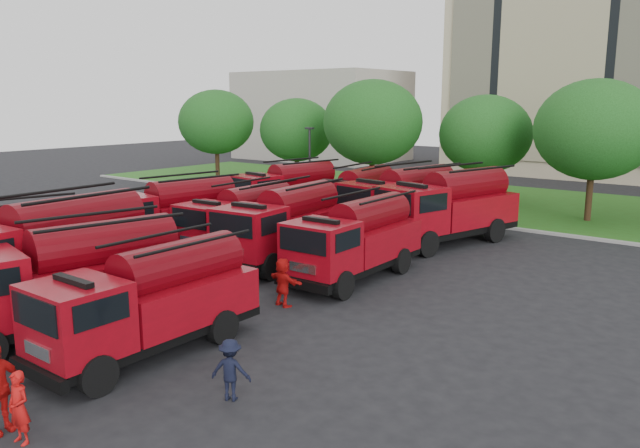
# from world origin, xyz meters

# --- Properties ---
(ground) EXTENTS (140.00, 140.00, 0.00)m
(ground) POSITION_xyz_m (0.00, 0.00, 0.00)
(ground) COLOR black
(ground) RESTS_ON ground
(lawn) EXTENTS (70.00, 16.00, 0.12)m
(lawn) POSITION_xyz_m (0.00, 26.00, 0.06)
(lawn) COLOR #274B14
(lawn) RESTS_ON ground
(curb) EXTENTS (70.00, 0.30, 0.14)m
(curb) POSITION_xyz_m (0.00, 17.90, 0.07)
(curb) COLOR gray
(curb) RESTS_ON ground
(apartment_building) EXTENTS (30.00, 14.18, 25.00)m
(apartment_building) POSITION_xyz_m (2.00, 47.94, 12.50)
(apartment_building) COLOR #C1AD90
(apartment_building) RESTS_ON ground
(side_building) EXTENTS (18.00, 12.00, 10.00)m
(side_building) POSITION_xyz_m (-30.00, 44.00, 5.00)
(side_building) COLOR #9F988D
(side_building) RESTS_ON ground
(tree_0) EXTENTS (6.30, 6.30, 7.70)m
(tree_0) POSITION_xyz_m (-24.00, 22.00, 5.02)
(tree_0) COLOR #382314
(tree_0) RESTS_ON ground
(tree_1) EXTENTS (5.71, 5.71, 6.98)m
(tree_1) POSITION_xyz_m (-16.00, 23.00, 4.55)
(tree_1) COLOR #382314
(tree_1) RESTS_ON ground
(tree_2) EXTENTS (6.72, 6.72, 8.22)m
(tree_2) POSITION_xyz_m (-8.00, 21.50, 5.35)
(tree_2) COLOR #382314
(tree_2) RESTS_ON ground
(tree_3) EXTENTS (5.88, 5.88, 7.19)m
(tree_3) POSITION_xyz_m (-1.00, 24.00, 4.68)
(tree_3) COLOR #382314
(tree_3) RESTS_ON ground
(tree_4) EXTENTS (6.55, 6.55, 8.01)m
(tree_4) POSITION_xyz_m (6.00, 22.50, 5.22)
(tree_4) COLOR #382314
(tree_4) RESTS_ON ground
(lamp_post_0) EXTENTS (0.60, 0.25, 5.11)m
(lamp_post_0) POSITION_xyz_m (-10.00, 17.20, 2.90)
(lamp_post_0) COLOR black
(lamp_post_0) RESTS_ON ground
(fire_truck_1) EXTENTS (3.32, 8.11, 3.62)m
(fire_truck_1) POSITION_xyz_m (-4.15, -4.02, 1.82)
(fire_truck_1) COLOR black
(fire_truck_1) RESTS_ON ground
(fire_truck_2) EXTENTS (3.89, 7.54, 3.27)m
(fire_truck_2) POSITION_xyz_m (-1.22, -4.90, 1.65)
(fire_truck_2) COLOR black
(fire_truck_2) RESTS_ON ground
(fire_truck_3) EXTENTS (2.45, 6.55, 2.97)m
(fire_truck_3) POSITION_xyz_m (1.92, -4.37, 1.49)
(fire_truck_3) COLOR black
(fire_truck_3) RESTS_ON ground
(fire_truck_4) EXTENTS (3.43, 7.32, 3.20)m
(fire_truck_4) POSITION_xyz_m (-7.64, 4.03, 1.61)
(fire_truck_4) COLOR black
(fire_truck_4) RESTS_ON ground
(fire_truck_5) EXTENTS (2.72, 6.70, 2.99)m
(fire_truck_5) POSITION_xyz_m (-4.44, 5.45, 1.51)
(fire_truck_5) COLOR black
(fire_truck_5) RESTS_ON ground
(fire_truck_6) EXTENTS (3.15, 7.31, 3.23)m
(fire_truck_6) POSITION_xyz_m (-1.69, 5.26, 1.63)
(fire_truck_6) COLOR black
(fire_truck_6) RESTS_ON ground
(fire_truck_7) EXTENTS (2.65, 6.83, 3.08)m
(fire_truck_7) POSITION_xyz_m (2.13, 5.06, 1.55)
(fire_truck_7) COLOR black
(fire_truck_7) RESTS_ON ground
(fire_truck_8) EXTENTS (3.49, 7.34, 3.21)m
(fire_truck_8) POSITION_xyz_m (-8.37, 13.16, 1.62)
(fire_truck_8) COLOR black
(fire_truck_8) RESTS_ON ground
(fire_truck_9) EXTENTS (3.03, 7.12, 3.15)m
(fire_truck_9) POSITION_xyz_m (-3.72, 13.58, 1.59)
(fire_truck_9) COLOR black
(fire_truck_9) RESTS_ON ground
(fire_truck_10) EXTENTS (3.75, 7.85, 3.43)m
(fire_truck_10) POSITION_xyz_m (-0.65, 13.31, 1.73)
(fire_truck_10) COLOR black
(fire_truck_10) RESTS_ON ground
(fire_truck_11) EXTENTS (4.51, 8.19, 3.54)m
(fire_truck_11) POSITION_xyz_m (2.16, 12.85, 1.78)
(fire_truck_11) COLOR black
(fire_truck_11) RESTS_ON ground
(firefighter_0) EXTENTS (0.60, 0.47, 1.53)m
(firefighter_0) POSITION_xyz_m (3.61, -8.86, 0.00)
(firefighter_0) COLOR #B40E0D
(firefighter_0) RESTS_ON ground
(firefighter_2) EXTENTS (0.74, 1.20, 1.96)m
(firefighter_2) POSITION_xyz_m (2.85, -8.94, 0.00)
(firefighter_2) COLOR #B40E0D
(firefighter_2) RESTS_ON ground
(firefighter_3) EXTENTS (1.07, 0.86, 1.47)m
(firefighter_3) POSITION_xyz_m (5.60, -4.93, 0.00)
(firefighter_3) COLOR black
(firefighter_3) RESTS_ON ground
(firefighter_4) EXTENTS (1.15, 0.98, 1.98)m
(firefighter_4) POSITION_xyz_m (-5.11, 1.74, 0.00)
(firefighter_4) COLOR black
(firefighter_4) RESTS_ON ground
(firefighter_5) EXTENTS (1.63, 0.91, 1.66)m
(firefighter_5) POSITION_xyz_m (2.10, 0.86, 0.00)
(firefighter_5) COLOR #B40E0D
(firefighter_5) RESTS_ON ground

